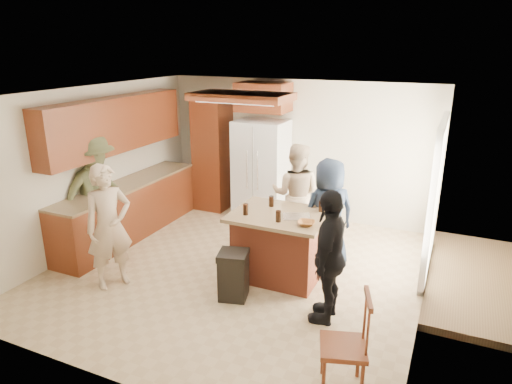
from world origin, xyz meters
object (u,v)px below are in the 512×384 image
at_px(person_behind_left, 296,194).
at_px(spindle_chair, 345,347).
at_px(person_side_right, 329,257).
at_px(refrigerator, 261,170).
at_px(person_behind_right, 328,214).
at_px(kitchen_island, 280,245).
at_px(person_front_left, 109,227).
at_px(person_counter, 96,193).
at_px(trash_bin, 233,275).

xyz_separation_m(person_behind_left, spindle_chair, (1.53, -2.96, -0.37)).
height_order(person_side_right, refrigerator, refrigerator).
relative_size(person_behind_right, kitchen_island, 1.25).
bearing_deg(spindle_chair, person_front_left, 168.61).
height_order(person_front_left, refrigerator, refrigerator).
height_order(person_counter, kitchen_island, person_counter).
bearing_deg(refrigerator, spindle_chair, -56.63).
height_order(refrigerator, spindle_chair, refrigerator).
height_order(person_front_left, person_behind_right, person_front_left).
bearing_deg(person_front_left, person_counter, 79.40).
relative_size(person_front_left, person_side_right, 1.04).
xyz_separation_m(person_front_left, spindle_chair, (3.29, -0.66, -0.38)).
height_order(person_behind_right, trash_bin, person_behind_right).
relative_size(person_side_right, person_counter, 0.87).
xyz_separation_m(person_behind_right, person_counter, (-3.41, -0.91, 0.12)).
height_order(person_behind_right, spindle_chair, person_behind_right).
distance_m(person_behind_left, trash_bin, 2.01).
distance_m(refrigerator, kitchen_island, 2.36).
relative_size(refrigerator, kitchen_island, 1.41).
xyz_separation_m(person_side_right, person_counter, (-3.80, 0.42, 0.12)).
height_order(person_side_right, person_counter, person_counter).
height_order(person_front_left, person_side_right, person_front_left).
distance_m(person_behind_right, person_side_right, 1.38).
distance_m(person_behind_right, trash_bin, 1.67).
relative_size(person_front_left, spindle_chair, 1.68).
relative_size(person_behind_right, trash_bin, 2.54).
bearing_deg(person_behind_right, kitchen_island, 9.98).
relative_size(trash_bin, spindle_chair, 0.63).
bearing_deg(person_front_left, spindle_chair, -71.84).
bearing_deg(spindle_chair, kitchen_island, 127.02).
bearing_deg(person_front_left, person_behind_right, -25.27).
height_order(refrigerator, trash_bin, refrigerator).
xyz_separation_m(person_front_left, person_counter, (-0.97, 0.81, 0.08)).
bearing_deg(spindle_chair, trash_bin, 148.62).
bearing_deg(trash_bin, person_counter, 169.95).
bearing_deg(person_front_left, trash_bin, -48.09).
bearing_deg(spindle_chair, person_behind_left, 117.40).
height_order(person_behind_left, kitchen_island, person_behind_left).
xyz_separation_m(person_behind_left, person_side_right, (1.07, -1.90, -0.02)).
distance_m(person_counter, refrigerator, 2.91).
relative_size(person_side_right, spindle_chair, 1.61).
xyz_separation_m(person_front_left, trash_bin, (1.62, 0.36, -0.52)).
xyz_separation_m(person_counter, kitchen_island, (2.91, 0.31, -0.44)).
bearing_deg(person_behind_right, person_side_right, 65.96).
xyz_separation_m(person_behind_left, person_behind_right, (0.69, -0.57, -0.02)).
distance_m(person_counter, spindle_chair, 4.53).
distance_m(person_front_left, kitchen_island, 2.28).
distance_m(person_behind_right, person_counter, 3.53).
height_order(person_side_right, trash_bin, person_side_right).
distance_m(person_side_right, kitchen_island, 1.19).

